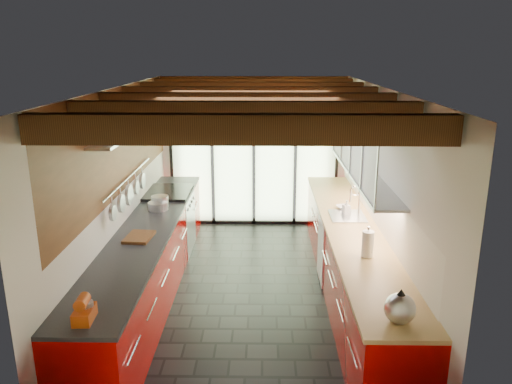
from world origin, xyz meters
TOP-DOWN VIEW (x-y plane):
  - ground at (0.00, 0.00)m, footprint 5.50×5.50m
  - room_shell at (0.00, 0.00)m, footprint 5.50×5.50m
  - ceiling_beams at (-0.00, 0.38)m, footprint 3.14×5.06m
  - glass_door at (0.00, 2.69)m, footprint 2.95×0.10m
  - left_counter at (-1.28, 0.00)m, footprint 0.68×5.00m
  - range_stove at (-1.28, 1.45)m, footprint 0.66×0.90m
  - right_counter at (1.27, 0.00)m, footprint 0.68×5.00m
  - sink_assembly at (1.29, 0.40)m, footprint 0.45×0.52m
  - upper_cabinets_right at (1.43, 0.30)m, footprint 0.34×3.00m
  - left_wall_fixtures at (-1.47, 0.18)m, footprint 0.28×2.60m
  - stand_mixer at (-1.27, -2.24)m, footprint 0.16×0.26m
  - pot_large at (-1.27, 0.79)m, footprint 0.25×0.25m
  - pot_small at (-1.27, 0.66)m, footprint 0.30×0.30m
  - cutting_board at (-1.27, -0.43)m, footprint 0.32×0.42m
  - kettle at (1.27, -2.22)m, footprint 0.29×0.33m
  - paper_towel at (1.27, -0.92)m, footprint 0.16×0.16m
  - soap_bottle at (1.27, 0.47)m, footprint 0.11×0.11m
  - bowl at (1.27, 0.73)m, footprint 0.23×0.23m

SIDE VIEW (x-z plane):
  - ground at x=0.00m, z-range 0.00..0.00m
  - right_counter at x=1.27m, z-range 0.00..0.92m
  - left_counter at x=-1.28m, z-range 0.00..0.92m
  - range_stove at x=-1.28m, z-range -0.01..0.96m
  - cutting_board at x=-1.27m, z-range 0.92..0.95m
  - bowl at x=1.27m, z-range 0.92..0.97m
  - sink_assembly at x=1.29m, z-range 0.75..1.17m
  - pot_small at x=-1.27m, z-range 0.92..1.03m
  - pot_large at x=-1.27m, z-range 0.92..1.07m
  - stand_mixer at x=-1.27m, z-range 0.90..1.12m
  - soap_bottle at x=1.27m, z-range 0.92..1.12m
  - kettle at x=1.27m, z-range 0.90..1.20m
  - paper_towel at x=1.27m, z-range 0.89..1.23m
  - room_shell at x=0.00m, z-range -1.10..4.40m
  - glass_door at x=0.00m, z-range 0.21..3.11m
  - left_wall_fixtures at x=-1.47m, z-range 1.37..2.32m
  - upper_cabinets_right at x=1.43m, z-range 0.35..3.35m
  - ceiling_beams at x=0.00m, z-range 0.01..4.91m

